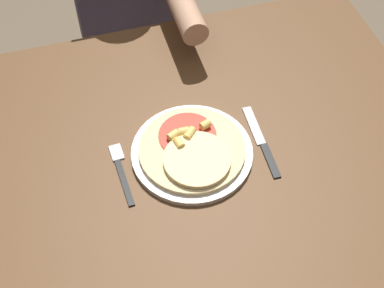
% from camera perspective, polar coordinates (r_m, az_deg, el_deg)
% --- Properties ---
extents(ground_plane, '(8.00, 8.00, 0.00)m').
position_cam_1_polar(ground_plane, '(1.91, 1.21, -14.58)').
color(ground_plane, brown).
extents(dining_table, '(1.16, 0.98, 0.75)m').
position_cam_1_polar(dining_table, '(1.34, 1.68, -3.81)').
color(dining_table, brown).
rests_on(dining_table, ground_plane).
extents(plate, '(0.29, 0.29, 0.01)m').
position_cam_1_polar(plate, '(1.25, -0.00, -0.92)').
color(plate, silver).
rests_on(plate, dining_table).
extents(pizza, '(0.25, 0.25, 0.04)m').
position_cam_1_polar(pizza, '(1.23, 0.06, -0.63)').
color(pizza, '#E0C689').
rests_on(pizza, plate).
extents(fork, '(0.03, 0.18, 0.00)m').
position_cam_1_polar(fork, '(1.24, -7.58, -2.75)').
color(fork, black).
rests_on(fork, dining_table).
extents(knife, '(0.03, 0.22, 0.00)m').
position_cam_1_polar(knife, '(1.29, 7.45, 0.18)').
color(knife, black).
rests_on(knife, dining_table).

